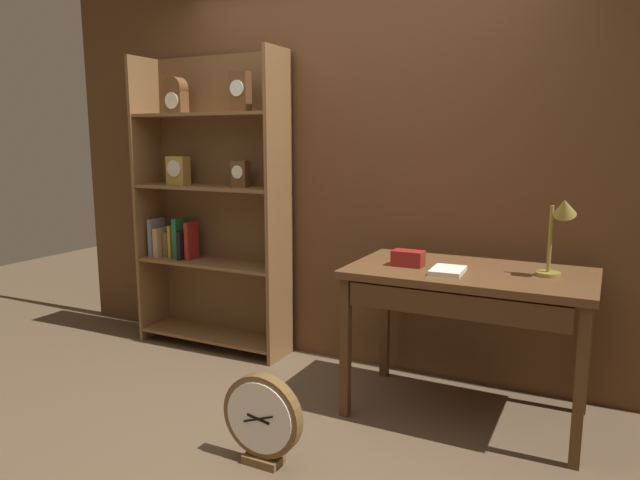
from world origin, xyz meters
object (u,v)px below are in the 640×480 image
bookshelf (210,205)px  round_clock_large (262,419)px  workbench (468,288)px  desk_lamp (560,225)px  toolbox_small (408,258)px  open_repair_manual (448,271)px

bookshelf → round_clock_large: 1.89m
workbench → desk_lamp: size_ratio=2.99×
bookshelf → desk_lamp: bearing=-7.0°
workbench → toolbox_small: size_ratio=7.51×
workbench → desk_lamp: bearing=4.4°
workbench → round_clock_large: bearing=-128.9°
desk_lamp → round_clock_large: 1.71m
bookshelf → desk_lamp: size_ratio=4.93×
workbench → open_repair_manual: 0.17m
bookshelf → toolbox_small: bookshelf is taller
bookshelf → open_repair_manual: bearing=-13.0°
desk_lamp → toolbox_small: desk_lamp is taller
toolbox_small → workbench: bearing=5.1°
toolbox_small → open_repair_manual: size_ratio=0.77×
toolbox_small → open_repair_manual: (0.24, -0.07, -0.03)m
workbench → desk_lamp: 0.56m
bookshelf → toolbox_small: (1.60, -0.35, -0.18)m
bookshelf → toolbox_small: bearing=-12.4°
workbench → bookshelf: bearing=170.5°
open_repair_manual → round_clock_large: 1.19m
workbench → round_clock_large: workbench is taller
toolbox_small → round_clock_large: bearing=-114.7°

